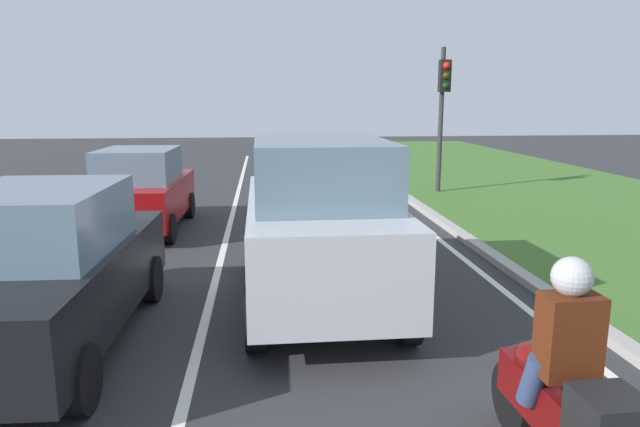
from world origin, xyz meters
The scene contains 11 objects.
ground_plane centered at (0.00, 14.00, 0.00)m, with size 60.00×60.00×0.00m, color #2D2D30.
lane_line_center centered at (-0.70, 14.00, 0.00)m, with size 0.12×32.00×0.01m, color silver.
lane_line_right_edge centered at (3.60, 14.00, 0.00)m, with size 0.12×32.00×0.01m, color silver.
grass_verge_right centered at (8.50, 14.00, 0.03)m, with size 9.00×48.00×0.06m, color #3D6628.
curb_right centered at (4.10, 14.00, 0.06)m, with size 0.24×48.00×0.12m, color #9E9B93.
car_suv_ahead centered at (0.83, 8.94, 1.17)m, with size 1.99×4.51×2.28m.
car_sedan_left_lane centered at (-2.37, 7.74, 0.92)m, with size 1.94×4.35×1.86m.
car_hatchback_far centered at (-2.50, 13.67, 0.88)m, with size 1.82×3.75×1.78m.
motorcycle centered at (2.18, 4.87, 0.57)m, with size 0.41×1.90×1.01m.
rider_person centered at (2.17, 4.92, 1.19)m, with size 0.51×0.41×1.16m.
traffic_light_near_right centered at (5.30, 17.78, 2.82)m, with size 0.32×0.50×4.26m.
Camera 1 is at (0.08, 1.37, 2.80)m, focal length 32.00 mm.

